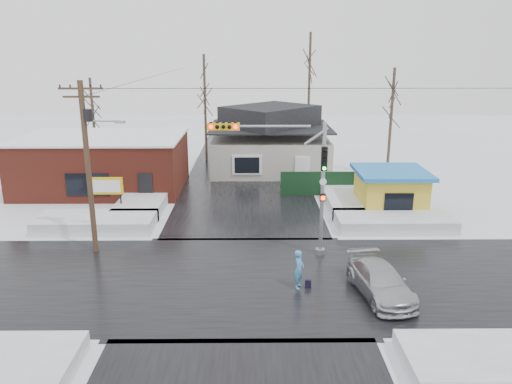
{
  "coord_description": "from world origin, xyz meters",
  "views": [
    {
      "loc": [
        0.39,
        -21.44,
        10.49
      ],
      "look_at": [
        0.62,
        4.52,
        3.0
      ],
      "focal_mm": 35.0,
      "sensor_mm": 36.0,
      "label": 1
    }
  ],
  "objects_px": {
    "car": "(380,281)",
    "utility_pole": "(89,158)",
    "marquee_sign": "(106,187)",
    "kiosk": "(390,191)",
    "traffic_signal": "(292,171)",
    "pedestrian": "(299,270)"
  },
  "relations": [
    {
      "from": "utility_pole",
      "to": "car",
      "type": "relative_size",
      "value": 1.94
    },
    {
      "from": "utility_pole",
      "to": "marquee_sign",
      "type": "bearing_deg",
      "value": 100.13
    },
    {
      "from": "car",
      "to": "kiosk",
      "type": "bearing_deg",
      "value": 63.98
    },
    {
      "from": "utility_pole",
      "to": "marquee_sign",
      "type": "height_order",
      "value": "utility_pole"
    },
    {
      "from": "traffic_signal",
      "to": "marquee_sign",
      "type": "xyz_separation_m",
      "value": [
        -11.43,
        6.53,
        -2.62
      ]
    },
    {
      "from": "kiosk",
      "to": "pedestrian",
      "type": "height_order",
      "value": "kiosk"
    },
    {
      "from": "traffic_signal",
      "to": "pedestrian",
      "type": "xyz_separation_m",
      "value": [
        0.08,
        -3.82,
        -3.63
      ]
    },
    {
      "from": "car",
      "to": "utility_pole",
      "type": "bearing_deg",
      "value": 150.58
    },
    {
      "from": "car",
      "to": "marquee_sign",
      "type": "bearing_deg",
      "value": 134.22
    },
    {
      "from": "utility_pole",
      "to": "kiosk",
      "type": "bearing_deg",
      "value": 20.44
    },
    {
      "from": "kiosk",
      "to": "traffic_signal",
      "type": "bearing_deg",
      "value": -135.16
    },
    {
      "from": "utility_pole",
      "to": "traffic_signal",
      "type": "bearing_deg",
      "value": -2.95
    },
    {
      "from": "marquee_sign",
      "to": "car",
      "type": "xyz_separation_m",
      "value": [
        15.02,
        -11.1,
        -1.25
      ]
    },
    {
      "from": "pedestrian",
      "to": "utility_pole",
      "type": "bearing_deg",
      "value": 86.47
    },
    {
      "from": "utility_pole",
      "to": "kiosk",
      "type": "distance_m",
      "value": 18.95
    },
    {
      "from": "traffic_signal",
      "to": "pedestrian",
      "type": "height_order",
      "value": "traffic_signal"
    },
    {
      "from": "utility_pole",
      "to": "pedestrian",
      "type": "distance_m",
      "value": 12.07
    },
    {
      "from": "kiosk",
      "to": "pedestrian",
      "type": "xyz_separation_m",
      "value": [
        -6.99,
        -10.85,
        -0.56
      ]
    },
    {
      "from": "marquee_sign",
      "to": "utility_pole",
      "type": "bearing_deg",
      "value": -79.87
    },
    {
      "from": "utility_pole",
      "to": "car",
      "type": "xyz_separation_m",
      "value": [
        13.94,
        -5.11,
        -4.44
      ]
    },
    {
      "from": "pedestrian",
      "to": "car",
      "type": "xyz_separation_m",
      "value": [
        3.5,
        -0.75,
        -0.23
      ]
    },
    {
      "from": "marquee_sign",
      "to": "car",
      "type": "relative_size",
      "value": 0.55
    }
  ]
}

